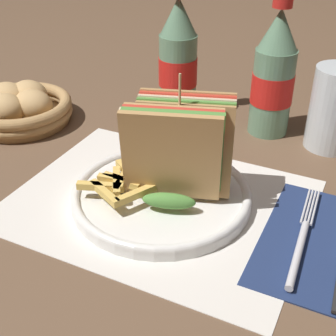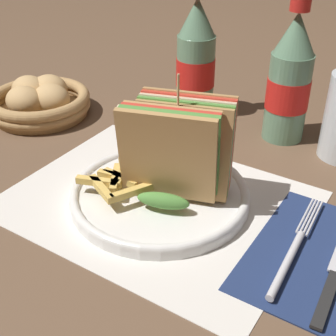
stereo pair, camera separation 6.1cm
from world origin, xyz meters
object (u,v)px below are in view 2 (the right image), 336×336
fork (292,253)px  coke_bottle_near (196,61)px  club_sandwich (177,150)px  plate_main (160,194)px  bread_basket (39,100)px  coke_bottle_far (289,81)px

fork → coke_bottle_near: size_ratio=0.85×
club_sandwich → coke_bottle_near: 0.28m
plate_main → fork: size_ratio=1.24×
club_sandwich → bread_basket: bearing=164.5°
coke_bottle_near → bread_basket: size_ratio=1.25×
coke_bottle_near → coke_bottle_far: 0.17m
bread_basket → plate_main: bearing=-18.0°
plate_main → bread_basket: size_ratio=1.31×
plate_main → coke_bottle_far: (0.07, 0.26, 0.09)m
club_sandwich → fork: club_sandwich is taller
plate_main → fork: 0.19m
club_sandwich → bread_basket: (-0.35, 0.10, -0.05)m
coke_bottle_far → fork: bearing=-67.1°
plate_main → bread_basket: bread_basket is taller
plate_main → coke_bottle_near: coke_bottle_near is taller
plate_main → club_sandwich: (0.02, 0.01, 0.07)m
coke_bottle_far → club_sandwich: bearing=-101.7°
club_sandwich → coke_bottle_far: bearing=78.3°
club_sandwich → bread_basket: size_ratio=0.88×
plate_main → bread_basket: bearing=162.0°
coke_bottle_far → coke_bottle_near: bearing=178.3°
plate_main → coke_bottle_far: 0.28m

